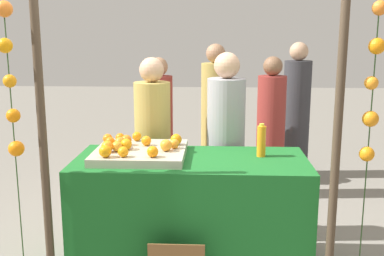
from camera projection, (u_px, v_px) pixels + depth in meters
stall_counter at (191, 214)px, 3.53m from camera, size 1.72×0.79×0.87m
orange_tray at (141, 153)px, 3.49m from camera, size 0.67×0.66×0.06m
orange_0 at (176, 139)px, 3.59m from camera, size 0.09×0.09×0.09m
orange_1 at (107, 147)px, 3.38m from camera, size 0.09×0.09×0.09m
orange_2 at (146, 141)px, 3.57m from camera, size 0.08×0.08×0.08m
orange_3 at (123, 152)px, 3.25m from camera, size 0.08×0.08×0.08m
orange_4 at (120, 138)px, 3.68m from camera, size 0.07×0.07×0.07m
orange_5 at (120, 142)px, 3.50m from camera, size 0.08×0.08×0.08m
orange_6 at (153, 152)px, 3.24m from camera, size 0.08×0.08×0.08m
orange_7 at (137, 136)px, 3.73m from camera, size 0.07×0.07×0.07m
orange_8 at (110, 142)px, 3.55m from camera, size 0.07×0.07×0.07m
orange_9 at (105, 151)px, 3.24m from camera, size 0.09×0.09×0.09m
orange_10 at (117, 146)px, 3.40m from camera, size 0.08×0.08×0.08m
orange_11 at (126, 144)px, 3.45m from camera, size 0.08×0.08×0.08m
orange_12 at (174, 144)px, 3.49m from camera, size 0.07×0.07×0.07m
orange_13 at (166, 145)px, 3.41m from camera, size 0.09×0.09×0.09m
orange_14 at (126, 140)px, 3.58m from camera, size 0.08×0.08×0.08m
orange_15 at (108, 139)px, 3.65m from camera, size 0.08×0.08×0.08m
juice_bottle at (261, 141)px, 3.48m from camera, size 0.07×0.07×0.25m
vendor_left at (153, 153)px, 4.11m from camera, size 0.32×0.32×1.58m
vendor_right at (226, 153)px, 4.03m from camera, size 0.33×0.33×1.62m
crowd_person_0 at (296, 115)px, 5.78m from camera, size 0.33×0.33×1.67m
crowd_person_1 at (215, 119)px, 5.51m from camera, size 0.33×0.33×1.66m
crowd_person_2 at (271, 132)px, 5.07m from camera, size 0.31×0.31×1.54m
crowd_person_3 at (159, 130)px, 5.24m from camera, size 0.30×0.30×1.52m
canopy_post_left at (43, 140)px, 3.02m from camera, size 0.06×0.06×2.20m
canopy_post_right at (337, 143)px, 2.93m from camera, size 0.06×0.06×2.20m
garland_strand_left at (10, 82)px, 2.96m from camera, size 0.11×0.12×2.03m
garland_strand_right at (373, 87)px, 2.84m from camera, size 0.11×0.11×2.03m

